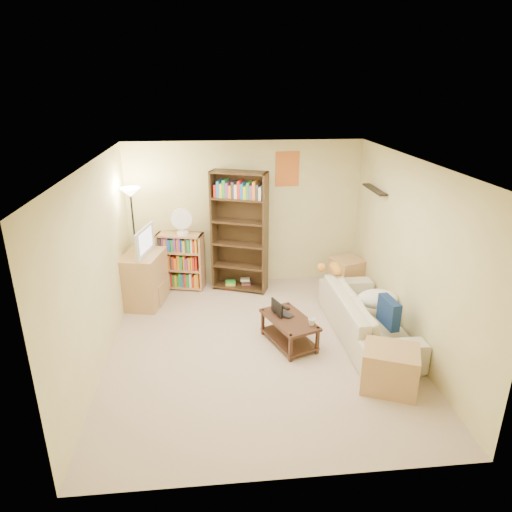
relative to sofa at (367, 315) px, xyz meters
name	(u,v)px	position (x,y,z in m)	size (l,w,h in m)	color
room	(259,233)	(-1.55, -0.15, 1.31)	(4.50, 4.54, 2.52)	#CCAE99
sofa	(367,315)	(0.00, 0.00, 0.00)	(0.88, 2.16, 0.63)	beige
navy_pillow	(389,312)	(0.11, -0.46, 0.29)	(0.41, 0.12, 0.37)	navy
cream_blanket	(378,299)	(0.15, 0.05, 0.22)	(0.58, 0.41, 0.25)	white
tabby_cat	(333,268)	(-0.29, 0.82, 0.40)	(0.49, 0.18, 0.17)	orange
coffee_table	(289,328)	(-1.13, -0.12, -0.07)	(0.77, 0.99, 0.39)	#3E2418
laptop	(285,313)	(-1.17, 0.03, 0.09)	(0.35, 0.35, 0.02)	black
laptop_screen	(277,308)	(-1.28, -0.01, 0.19)	(0.01, 0.29, 0.19)	white
mug	(312,322)	(-0.87, -0.33, 0.12)	(0.14, 0.14, 0.09)	silver
tv_remote	(285,308)	(-1.14, 0.19, 0.09)	(0.05, 0.16, 0.02)	black
tv_stand	(144,279)	(-3.25, 1.35, 0.11)	(0.57, 0.80, 0.85)	tan
television	(140,241)	(-3.25, 1.35, 0.76)	(0.26, 0.75, 0.43)	black
tall_bookshelf	(239,230)	(-1.67, 1.74, 0.78)	(0.98, 0.62, 2.06)	#3B2916
short_bookshelf	(181,261)	(-2.68, 1.90, 0.18)	(0.82, 0.48, 0.99)	tan
desk_fan	(182,221)	(-2.63, 1.85, 0.92)	(0.35, 0.20, 0.46)	white
floor_lamp	(132,212)	(-3.35, 1.47, 1.19)	(0.32, 0.32, 1.89)	black
side_table	(347,274)	(0.17, 1.57, -0.04)	(0.48, 0.48, 0.55)	tan
end_cabinet	(390,368)	(-0.12, -1.20, -0.05)	(0.62, 0.52, 0.52)	tan
book_stacks	(239,284)	(-1.70, 1.77, -0.23)	(0.44, 0.14, 0.18)	red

